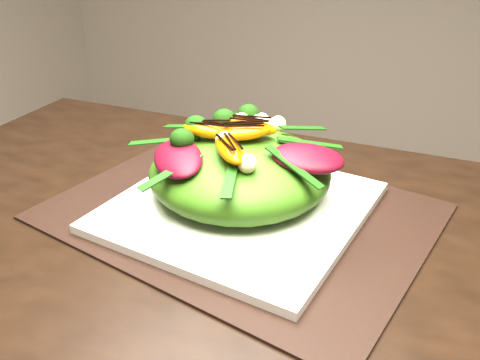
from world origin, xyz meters
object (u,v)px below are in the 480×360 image
at_px(plate_base, 240,207).
at_px(orange_segment, 231,125).
at_px(lettuce_mound, 240,171).
at_px(placemat, 240,212).
at_px(salad_bowl, 240,197).

distance_m(plate_base, orange_segment, 0.10).
distance_m(plate_base, lettuce_mound, 0.05).
distance_m(placemat, plate_base, 0.01).
xyz_separation_m(placemat, orange_segment, (-0.02, 0.03, 0.10)).
distance_m(placemat, lettuce_mound, 0.06).
bearing_deg(orange_segment, plate_base, -51.17).
distance_m(salad_bowl, orange_segment, 0.09).
relative_size(plate_base, lettuce_mound, 1.32).
bearing_deg(placemat, plate_base, 0.00).
xyz_separation_m(placemat, salad_bowl, (0.00, 0.00, 0.02)).
bearing_deg(plate_base, salad_bowl, 0.00).
xyz_separation_m(placemat, lettuce_mound, (0.00, 0.00, 0.06)).
relative_size(plate_base, orange_segment, 4.44).
height_order(salad_bowl, orange_segment, orange_segment).
distance_m(plate_base, salad_bowl, 0.01).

